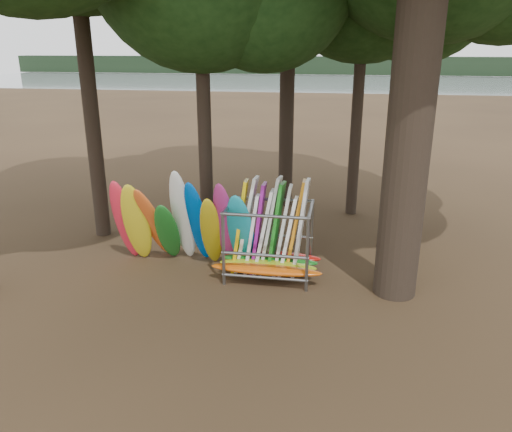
# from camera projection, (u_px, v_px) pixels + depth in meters

# --- Properties ---
(ground) EXTENTS (120.00, 120.00, 0.00)m
(ground) POSITION_uv_depth(u_px,v_px,m) (238.00, 280.00, 13.92)
(ground) COLOR #47331E
(ground) RESTS_ON ground
(lake) EXTENTS (160.00, 160.00, 0.00)m
(lake) POSITION_uv_depth(u_px,v_px,m) (327.00, 93.00, 69.86)
(lake) COLOR gray
(lake) RESTS_ON ground
(far_shore) EXTENTS (160.00, 4.00, 4.00)m
(far_shore) POSITION_uv_depth(u_px,v_px,m) (336.00, 65.00, 115.82)
(far_shore) COLOR black
(far_shore) RESTS_ON ground
(kayak_row) EXTENTS (4.40, 1.92, 3.15)m
(kayak_row) POSITION_uv_depth(u_px,v_px,m) (181.00, 225.00, 14.39)
(kayak_row) COLOR red
(kayak_row) RESTS_ON ground
(storage_rack) EXTENTS (3.07, 1.53, 2.84)m
(storage_rack) POSITION_uv_depth(u_px,v_px,m) (269.00, 243.00, 13.88)
(storage_rack) COLOR slate
(storage_rack) RESTS_ON ground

